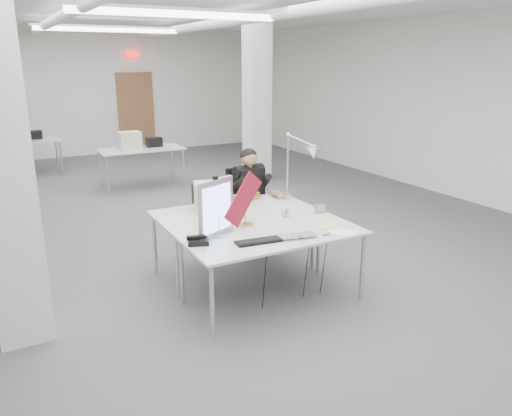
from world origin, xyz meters
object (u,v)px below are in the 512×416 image
(laptop, at_px, (300,238))
(architect_lamp, at_px, (299,166))
(seated_person, at_px, (249,183))
(desk_phone, at_px, (198,241))
(office_chair, at_px, (248,212))
(monitor, at_px, (216,208))
(beige_monitor, at_px, (210,197))
(desk_main, at_px, (273,234))
(bankers_lamp, at_px, (245,210))

(laptop, xyz_separation_m, architect_lamp, (0.64, 1.03, 0.45))
(seated_person, xyz_separation_m, desk_phone, (-1.27, -1.40, -0.12))
(office_chair, xyz_separation_m, laptop, (-0.36, -1.80, 0.28))
(monitor, bearing_deg, desk_phone, -177.32)
(architect_lamp, bearing_deg, monitor, -140.97)
(office_chair, xyz_separation_m, architect_lamp, (0.28, -0.77, 0.73))
(office_chair, xyz_separation_m, monitor, (-1.02, -1.32, 0.55))
(monitor, relative_size, laptop, 1.55)
(beige_monitor, bearing_deg, architect_lamp, 0.79)
(desk_main, bearing_deg, bankers_lamp, 111.05)
(monitor, bearing_deg, seated_person, 26.30)
(beige_monitor, bearing_deg, seated_person, 47.15)
(desk_main, xyz_separation_m, seated_person, (0.50, 1.48, 0.16))
(bankers_lamp, bearing_deg, seated_person, 53.29)
(monitor, xyz_separation_m, desk_phone, (-0.24, -0.13, -0.26))
(monitor, bearing_deg, bankers_lamp, -3.84)
(bankers_lamp, bearing_deg, office_chair, 54.35)
(desk_phone, relative_size, architect_lamp, 0.20)
(bankers_lamp, distance_m, architect_lamp, 1.04)
(monitor, distance_m, bankers_lamp, 0.43)
(desk_main, xyz_separation_m, architect_lamp, (0.78, 0.76, 0.48))
(desk_phone, distance_m, architect_lamp, 1.75)
(laptop, distance_m, architect_lamp, 1.29)
(office_chair, height_order, monitor, monitor)
(seated_person, distance_m, beige_monitor, 0.86)
(seated_person, relative_size, monitor, 1.41)
(laptop, bearing_deg, beige_monitor, 117.07)
(office_chair, distance_m, monitor, 1.76)
(beige_monitor, bearing_deg, desk_phone, -103.24)
(laptop, xyz_separation_m, bankers_lamp, (-0.28, 0.63, 0.15))
(seated_person, height_order, monitor, monitor)
(desk_main, height_order, laptop, laptop)
(beige_monitor, bearing_deg, office_chair, 49.90)
(seated_person, relative_size, desk_phone, 4.16)
(desk_phone, height_order, architect_lamp, architect_lamp)
(monitor, height_order, desk_phone, monitor)
(architect_lamp, bearing_deg, office_chair, 126.10)
(bankers_lamp, relative_size, desk_phone, 1.73)
(office_chair, relative_size, architect_lamp, 1.05)
(seated_person, relative_size, laptop, 2.19)
(monitor, bearing_deg, desk_main, -46.31)
(bankers_lamp, bearing_deg, monitor, -166.17)
(seated_person, bearing_deg, beige_monitor, -158.39)
(office_chair, bearing_deg, desk_main, -117.74)
(seated_person, height_order, bankers_lamp, seated_person)
(desk_phone, bearing_deg, monitor, 47.53)
(architect_lamp, bearing_deg, seated_person, 127.37)
(office_chair, distance_m, beige_monitor, 0.98)
(desk_phone, relative_size, beige_monitor, 0.56)
(bankers_lamp, relative_size, beige_monitor, 0.97)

